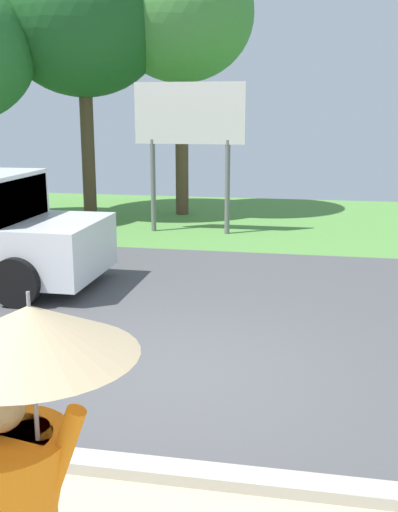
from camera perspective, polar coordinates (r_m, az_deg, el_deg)
ground_plane at (r=9.68m, az=1.87°, el=-3.96°), size 40.00×22.00×0.20m
monk_pedestrian at (r=3.13m, az=-16.85°, el=-22.05°), size 1.04×0.92×2.13m
roadside_billboard at (r=14.36m, az=-0.89°, el=12.28°), size 2.60×0.12×3.50m
tree_center_back at (r=17.15m, az=-10.92°, el=21.16°), size 4.46×4.46×7.25m
tree_right_mid at (r=17.23m, az=-1.70°, el=21.70°), size 3.88×3.88×7.11m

